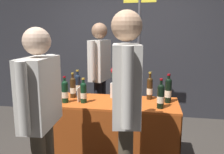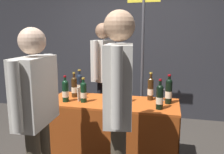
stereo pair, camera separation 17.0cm
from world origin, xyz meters
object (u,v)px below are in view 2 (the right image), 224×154
(flower_vase, at_px, (115,87))
(wine_glass_near_vendor, at_px, (162,92))
(taster_foreground_right, at_px, (36,104))
(booth_signpost, at_px, (143,49))
(vendor_presenter, at_px, (103,68))
(tasting_table, at_px, (112,121))
(display_bottle_0, at_px, (160,97))
(featured_wine_bottle, at_px, (169,91))

(flower_vase, bearing_deg, wine_glass_near_vendor, 0.48)
(taster_foreground_right, height_order, booth_signpost, booth_signpost)
(vendor_presenter, xyz_separation_m, booth_signpost, (0.59, 0.15, 0.30))
(tasting_table, bearing_deg, flower_vase, 93.44)
(vendor_presenter, bearing_deg, tasting_table, 33.46)
(taster_foreground_right, bearing_deg, display_bottle_0, -57.03)
(featured_wine_bottle, bearing_deg, wine_glass_near_vendor, 125.47)
(display_bottle_0, xyz_separation_m, taster_foreground_right, (-1.01, -0.76, 0.07))
(tasting_table, height_order, taster_foreground_right, taster_foreground_right)
(tasting_table, distance_m, booth_signpost, 1.29)
(flower_vase, xyz_separation_m, taster_foreground_right, (-0.43, -1.10, 0.07))
(wine_glass_near_vendor, xyz_separation_m, booth_signpost, (-0.33, 0.76, 0.48))
(display_bottle_0, distance_m, vendor_presenter, 1.33)
(taster_foreground_right, bearing_deg, flower_vase, -25.51)
(tasting_table, xyz_separation_m, flower_vase, (-0.01, 0.18, 0.39))
(display_bottle_0, distance_m, flower_vase, 0.67)
(tasting_table, xyz_separation_m, taster_foreground_right, (-0.44, -0.92, 0.46))
(vendor_presenter, height_order, taster_foreground_right, vendor_presenter)
(featured_wine_bottle, distance_m, taster_foreground_right, 1.48)
(featured_wine_bottle, bearing_deg, tasting_table, -173.53)
(display_bottle_0, bearing_deg, taster_foreground_right, -142.96)
(featured_wine_bottle, distance_m, display_bottle_0, 0.25)
(featured_wine_bottle, relative_size, taster_foreground_right, 0.21)
(flower_vase, relative_size, taster_foreground_right, 0.24)
(featured_wine_bottle, relative_size, wine_glass_near_vendor, 2.39)
(display_bottle_0, relative_size, vendor_presenter, 0.19)
(featured_wine_bottle, relative_size, flower_vase, 0.87)
(featured_wine_bottle, bearing_deg, vendor_presenter, 143.80)
(featured_wine_bottle, bearing_deg, taster_foreground_right, -138.02)
(vendor_presenter, bearing_deg, flower_vase, 38.38)
(display_bottle_0, xyz_separation_m, flower_vase, (-0.58, 0.34, -0.00))
(flower_vase, distance_m, vendor_presenter, 0.72)
(tasting_table, bearing_deg, vendor_presenter, 112.79)
(tasting_table, distance_m, featured_wine_bottle, 0.78)
(tasting_table, xyz_separation_m, booth_signpost, (0.25, 0.95, 0.84))
(display_bottle_0, height_order, taster_foreground_right, taster_foreground_right)
(featured_wine_bottle, height_order, display_bottle_0, featured_wine_bottle)
(display_bottle_0, relative_size, booth_signpost, 0.15)
(featured_wine_bottle, xyz_separation_m, flower_vase, (-0.67, 0.11, -0.01))
(display_bottle_0, bearing_deg, wine_glass_near_vendor, 87.87)
(vendor_presenter, bearing_deg, taster_foreground_right, 7.21)
(wine_glass_near_vendor, bearing_deg, booth_signpost, 113.44)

